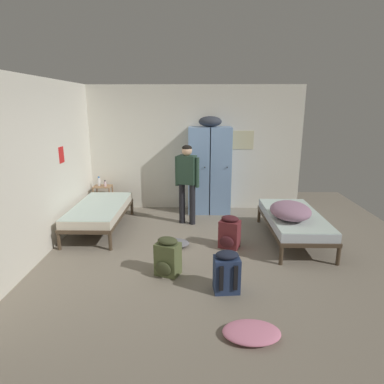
{
  "coord_description": "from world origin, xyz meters",
  "views": [
    {
      "loc": [
        0.09,
        -4.9,
        2.31
      ],
      "look_at": [
        0.0,
        0.24,
        0.95
      ],
      "focal_mm": 31.17,
      "sensor_mm": 36.0,
      "label": 1
    }
  ],
  "objects": [
    {
      "name": "person_traveler",
      "position": [
        -0.12,
        1.39,
        0.94
      ],
      "size": [
        0.47,
        0.3,
        1.56
      ],
      "color": "black",
      "rests_on": "ground_plane"
    },
    {
      "name": "backpack_navy",
      "position": [
        0.46,
        -1.09,
        0.26
      ],
      "size": [
        0.34,
        0.36,
        0.55
      ],
      "color": "navy",
      "rests_on": "ground_plane"
    },
    {
      "name": "bed_right",
      "position": [
        1.75,
        0.56,
        0.38
      ],
      "size": [
        0.9,
        1.9,
        0.49
      ],
      "color": "#473828",
      "rests_on": "ground_plane"
    },
    {
      "name": "bed_left_rear",
      "position": [
        -1.75,
        1.02,
        0.38
      ],
      "size": [
        0.9,
        1.9,
        0.49
      ],
      "color": "#473828",
      "rests_on": "ground_plane"
    },
    {
      "name": "clothes_pile_pink",
      "position": [
        0.65,
        -1.96,
        0.05
      ],
      "size": [
        0.6,
        0.42,
        0.1
      ],
      "color": "pink",
      "rests_on": "ground_plane"
    },
    {
      "name": "ground_plane",
      "position": [
        0.0,
        0.0,
        0.0
      ],
      "size": [
        7.77,
        7.77,
        0.0
      ],
      "primitive_type": "plane",
      "color": "gray"
    },
    {
      "name": "lotion_bottle",
      "position": [
        -1.93,
        2.13,
        0.63
      ],
      "size": [
        0.05,
        0.05,
        0.14
      ],
      "color": "beige",
      "rests_on": "shelf_unit"
    },
    {
      "name": "bedding_heap",
      "position": [
        1.61,
        0.31,
        0.62
      ],
      "size": [
        0.65,
        0.81,
        0.27
      ],
      "color": "gray",
      "rests_on": "bed_right"
    },
    {
      "name": "locker_bank",
      "position": [
        0.35,
        2.15,
        0.97
      ],
      "size": [
        0.9,
        0.55,
        2.07
      ],
      "color": "#7A9ECC",
      "rests_on": "ground_plane"
    },
    {
      "name": "water_bottle",
      "position": [
        -2.08,
        2.19,
        0.66
      ],
      "size": [
        0.06,
        0.06,
        0.21
      ],
      "color": "white",
      "rests_on": "shelf_unit"
    },
    {
      "name": "shelf_unit",
      "position": [
        -2.0,
        2.17,
        0.35
      ],
      "size": [
        0.38,
        0.3,
        0.57
      ],
      "color": "#99704C",
      "rests_on": "ground_plane"
    },
    {
      "name": "room_backdrop",
      "position": [
        -1.18,
        1.21,
        1.36
      ],
      "size": [
        4.72,
        4.92,
        2.71
      ],
      "color": "silver",
      "rests_on": "ground_plane"
    },
    {
      "name": "clothes_pile_grey",
      "position": [
        -0.3,
        0.26,
        0.05
      ],
      "size": [
        0.52,
        0.37,
        0.11
      ],
      "color": "slate",
      "rests_on": "ground_plane"
    },
    {
      "name": "backpack_maroon",
      "position": [
        0.62,
        0.24,
        0.26
      ],
      "size": [
        0.39,
        0.4,
        0.55
      ],
      "color": "maroon",
      "rests_on": "ground_plane"
    },
    {
      "name": "backpack_olive",
      "position": [
        -0.32,
        -0.68,
        0.26
      ],
      "size": [
        0.39,
        0.4,
        0.55
      ],
      "color": "#566038",
      "rests_on": "ground_plane"
    }
  ]
}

